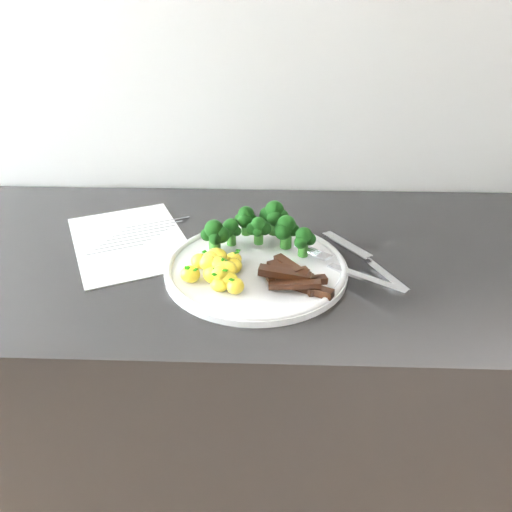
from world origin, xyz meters
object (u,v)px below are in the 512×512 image
at_px(plate, 256,267).
at_px(beef_strips, 293,277).
at_px(potatoes, 218,269).
at_px(counter, 211,422).
at_px(recipe_paper, 130,241).
at_px(fork, 350,270).
at_px(knife, 373,267).
at_px(broccoli, 259,226).

bearing_deg(plate, beef_strips, -40.82).
bearing_deg(potatoes, counter, 114.26).
relative_size(recipe_paper, beef_strips, 2.86).
height_order(plate, fork, fork).
height_order(potatoes, beef_strips, potatoes).
bearing_deg(beef_strips, plate, 139.18).
xyz_separation_m(recipe_paper, fork, (0.40, -0.12, 0.02)).
height_order(recipe_paper, potatoes, potatoes).
relative_size(recipe_paper, knife, 1.75).
bearing_deg(broccoli, potatoes, -119.27).
relative_size(broccoli, beef_strips, 1.69).
bearing_deg(fork, counter, 162.86).
distance_m(fork, knife, 0.05).
distance_m(plate, fork, 0.16).
bearing_deg(knife, potatoes, -169.25).
height_order(recipe_paper, knife, knife).
relative_size(recipe_paper, fork, 2.00).
bearing_deg(recipe_paper, plate, -22.19).
bearing_deg(beef_strips, fork, 17.58).
relative_size(recipe_paper, plate, 1.10).
relative_size(recipe_paper, potatoes, 3.05).
bearing_deg(potatoes, recipe_paper, 142.49).
height_order(plate, broccoli, broccoli).
bearing_deg(broccoli, fork, -30.54).
height_order(broccoli, fork, broccoli).
xyz_separation_m(recipe_paper, knife, (0.44, -0.09, 0.01)).
bearing_deg(broccoli, recipe_paper, 172.72).
bearing_deg(potatoes, broccoli, 60.73).
bearing_deg(beef_strips, recipe_paper, 153.45).
height_order(plate, knife, knife).
relative_size(counter, fork, 13.78).
bearing_deg(recipe_paper, broccoli, -7.28).
height_order(potatoes, fork, potatoes).
xyz_separation_m(counter, fork, (0.26, -0.08, 0.46)).
relative_size(counter, beef_strips, 19.77).
xyz_separation_m(counter, potatoes, (0.04, -0.10, 0.47)).
distance_m(plate, knife, 0.20).
xyz_separation_m(broccoli, beef_strips, (0.06, -0.12, -0.03)).
height_order(recipe_paper, broccoli, broccoli).
bearing_deg(recipe_paper, knife, -11.70).
bearing_deg(fork, knife, 34.65).
relative_size(plate, fork, 1.82).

